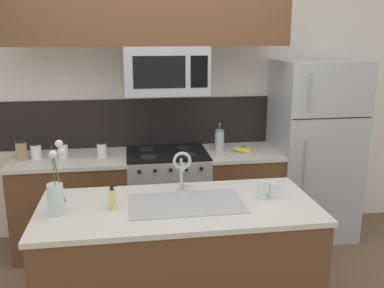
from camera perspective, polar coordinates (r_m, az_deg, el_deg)
rear_partition at (r=4.37m, az=0.03°, el=5.14°), size 5.20×0.10×2.60m
splash_band at (r=4.31m, az=-3.80°, el=2.94°), size 3.52×0.01×0.48m
back_counter_left at (r=4.22m, az=-15.56°, el=-7.69°), size 1.06×0.65×0.91m
back_counter_right at (r=4.32m, az=6.45°, el=-6.68°), size 0.72×0.65×0.91m
stove_range at (r=4.20m, az=-3.26°, el=-7.19°), size 0.76×0.64×0.93m
microwave at (r=3.89m, az=-3.49°, el=9.79°), size 0.74×0.40×0.43m
upper_cabinet_band at (r=3.84m, az=-6.18°, el=17.34°), size 2.48×0.34×0.60m
refrigerator at (r=4.45m, az=15.78°, el=-0.72°), size 0.79×0.74×1.77m
storage_jar_tall at (r=4.13m, az=-21.78°, el=-0.75°), size 0.10×0.10×0.18m
storage_jar_medium at (r=4.13m, az=-20.09°, el=-0.87°), size 0.10×0.10×0.14m
storage_jar_short at (r=4.09m, az=-16.82°, el=-0.76°), size 0.09×0.09×0.14m
storage_jar_squat at (r=4.00m, az=-11.94°, el=-0.74°), size 0.09×0.09×0.14m
banana_bunch at (r=4.12m, az=6.83°, el=-0.79°), size 0.19×0.12×0.08m
french_press at (r=4.16m, az=3.68°, el=0.54°), size 0.09×0.09×0.27m
island_counter at (r=3.08m, az=-1.78°, el=-15.89°), size 1.85×0.84×0.91m
kitchen_sink at (r=2.91m, az=-0.76°, el=-9.25°), size 0.76×0.44×0.16m
sink_faucet at (r=3.01m, az=-1.34°, el=-2.95°), size 0.14×0.14×0.31m
dish_soap_bottle at (r=2.82m, az=-10.60°, el=-7.22°), size 0.06×0.05×0.16m
drinking_glass at (r=3.00m, az=9.30°, el=-6.00°), size 0.07×0.07×0.12m
spare_glass at (r=3.03m, az=10.91°, el=-6.07°), size 0.08×0.08×0.10m
flower_vase at (r=2.81m, az=-17.66°, el=-6.51°), size 0.12×0.13×0.47m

